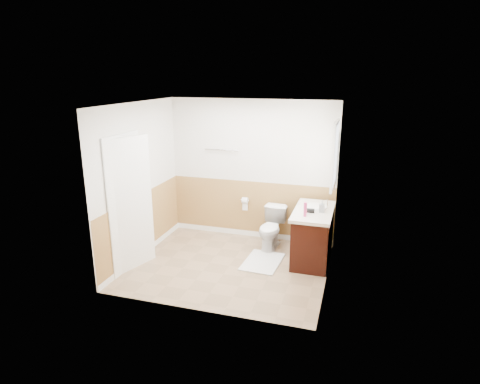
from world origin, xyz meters
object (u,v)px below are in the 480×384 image
(toilet, at_px, (271,228))
(soap_dispenser, at_px, (322,206))
(vanity_cabinet, at_px, (313,237))
(lotion_bottle, at_px, (305,209))
(bath_mat, at_px, (262,262))

(toilet, relative_size, soap_dispenser, 3.77)
(toilet, height_order, vanity_cabinet, vanity_cabinet)
(toilet, bearing_deg, lotion_bottle, -40.47)
(bath_mat, relative_size, lotion_bottle, 3.64)
(toilet, relative_size, bath_mat, 0.88)
(bath_mat, distance_m, vanity_cabinet, 0.90)
(bath_mat, xyz_separation_m, soap_dispenser, (0.86, 0.27, 0.93))
(vanity_cabinet, height_order, soap_dispenser, soap_dispenser)
(vanity_cabinet, relative_size, soap_dispenser, 5.91)
(vanity_cabinet, bearing_deg, lotion_bottle, -106.50)
(toilet, bearing_deg, soap_dispenser, -18.33)
(toilet, distance_m, vanity_cabinet, 0.79)
(bath_mat, xyz_separation_m, lotion_bottle, (0.64, 0.00, 0.95))
(toilet, xyz_separation_m, lotion_bottle, (0.64, -0.62, 0.61))
(bath_mat, relative_size, vanity_cabinet, 0.73)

